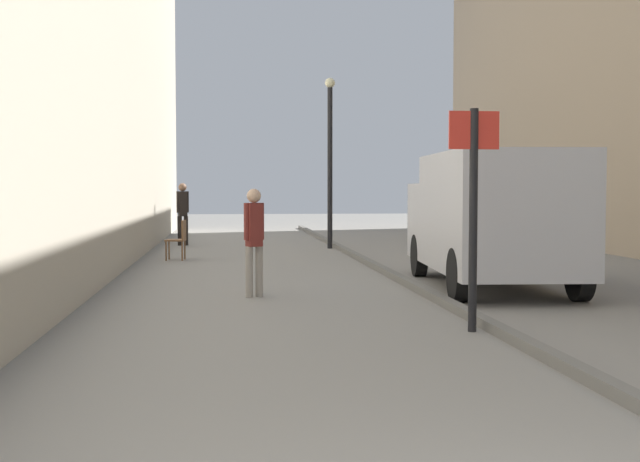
{
  "coord_description": "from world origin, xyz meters",
  "views": [
    {
      "loc": [
        -1.51,
        -2.55,
        1.67
      ],
      "look_at": [
        -0.16,
        9.25,
        1.06
      ],
      "focal_mm": 45.89,
      "sensor_mm": 36.0,
      "label": 1
    }
  ],
  "objects_px": {
    "pedestrian_mid_block": "(254,235)",
    "street_sign_post": "(473,200)",
    "cafe_chair_near_window": "(179,237)",
    "pedestrian_main_foreground": "(183,210)",
    "delivery_van": "(491,216)",
    "lamp_post": "(330,151)"
  },
  "relations": [
    {
      "from": "pedestrian_mid_block",
      "to": "street_sign_post",
      "type": "xyz_separation_m",
      "value": [
        2.44,
        -3.35,
        0.58
      ]
    },
    {
      "from": "cafe_chair_near_window",
      "to": "pedestrian_main_foreground",
      "type": "bearing_deg",
      "value": 8.64
    },
    {
      "from": "delivery_van",
      "to": "cafe_chair_near_window",
      "type": "bearing_deg",
      "value": 136.79
    },
    {
      "from": "delivery_van",
      "to": "cafe_chair_near_window",
      "type": "distance_m",
      "value": 8.2
    },
    {
      "from": "cafe_chair_near_window",
      "to": "delivery_van",
      "type": "bearing_deg",
      "value": -130.72
    },
    {
      "from": "pedestrian_main_foreground",
      "to": "lamp_post",
      "type": "bearing_deg",
      "value": -37.35
    },
    {
      "from": "lamp_post",
      "to": "cafe_chair_near_window",
      "type": "height_order",
      "value": "lamp_post"
    },
    {
      "from": "pedestrian_mid_block",
      "to": "delivery_van",
      "type": "distance_m",
      "value": 4.09
    },
    {
      "from": "pedestrian_main_foreground",
      "to": "cafe_chair_near_window",
      "type": "xyz_separation_m",
      "value": [
        0.18,
        -5.05,
        -0.52
      ]
    },
    {
      "from": "delivery_van",
      "to": "lamp_post",
      "type": "height_order",
      "value": "lamp_post"
    },
    {
      "from": "lamp_post",
      "to": "cafe_chair_near_window",
      "type": "xyz_separation_m",
      "value": [
        -3.99,
        -3.36,
        -2.18
      ]
    },
    {
      "from": "street_sign_post",
      "to": "cafe_chair_near_window",
      "type": "distance_m",
      "value": 10.92
    },
    {
      "from": "street_sign_post",
      "to": "lamp_post",
      "type": "xyz_separation_m",
      "value": [
        0.02,
        13.49,
        1.18
      ]
    },
    {
      "from": "pedestrian_main_foreground",
      "to": "lamp_post",
      "type": "distance_m",
      "value": 4.8
    },
    {
      "from": "pedestrian_mid_block",
      "to": "delivery_van",
      "type": "height_order",
      "value": "delivery_van"
    },
    {
      "from": "delivery_van",
      "to": "street_sign_post",
      "type": "relative_size",
      "value": 2.02
    },
    {
      "from": "street_sign_post",
      "to": "cafe_chair_near_window",
      "type": "xyz_separation_m",
      "value": [
        -3.97,
        10.13,
        -1.0
      ]
    },
    {
      "from": "pedestrian_main_foreground",
      "to": "delivery_van",
      "type": "relative_size",
      "value": 0.35
    },
    {
      "from": "delivery_van",
      "to": "street_sign_post",
      "type": "xyz_separation_m",
      "value": [
        -1.57,
        -4.12,
        0.33
      ]
    },
    {
      "from": "lamp_post",
      "to": "cafe_chair_near_window",
      "type": "bearing_deg",
      "value": -139.87
    },
    {
      "from": "delivery_van",
      "to": "street_sign_post",
      "type": "bearing_deg",
      "value": -106.8
    },
    {
      "from": "pedestrian_mid_block",
      "to": "delivery_van",
      "type": "bearing_deg",
      "value": -11.76
    }
  ]
}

